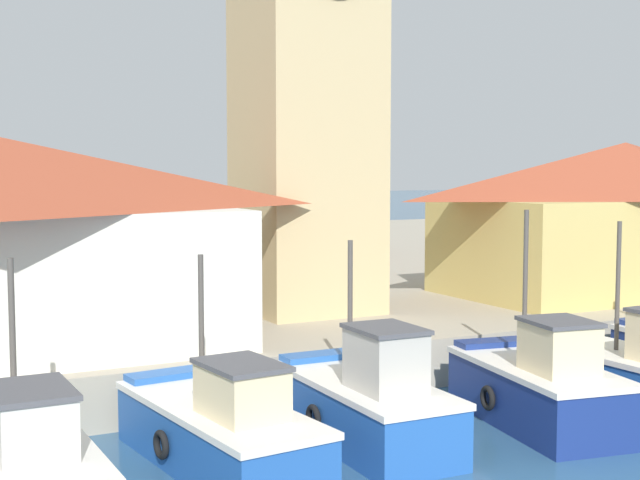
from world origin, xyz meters
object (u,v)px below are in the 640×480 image
clock_tower (306,47)px  fishing_boat_right_inner (640,375)px  warehouse_right (624,215)px  port_crane_near (335,97)px  fishing_boat_mid_left (220,429)px  fishing_boat_mid_right (539,387)px  fishing_boat_center (366,403)px  fishing_boat_left_inner (23,466)px

clock_tower → fishing_boat_right_inner: bearing=-67.4°
warehouse_right → port_crane_near: (-2.86, 14.96, 4.78)m
fishing_boat_mid_left → fishing_boat_mid_right: 6.79m
fishing_boat_center → fishing_boat_mid_right: bearing=-8.1°
fishing_boat_left_inner → clock_tower: bearing=43.6°
fishing_boat_mid_left → fishing_boat_mid_right: size_ratio=1.13×
fishing_boat_mid_left → fishing_boat_center: bearing=0.5°
fishing_boat_mid_right → warehouse_right: warehouse_right is taller
fishing_boat_mid_left → port_crane_near: port_crane_near is taller
fishing_boat_mid_right → clock_tower: size_ratio=0.30×
clock_tower → fishing_boat_mid_right: bearing=-83.7°
fishing_boat_mid_left → warehouse_right: 18.75m
fishing_boat_left_inner → fishing_boat_mid_left: (3.39, 0.52, -0.03)m
fishing_boat_left_inner → fishing_boat_mid_left: 3.43m
fishing_boat_left_inner → fishing_boat_right_inner: bearing=-0.6°
fishing_boat_left_inner → port_crane_near: port_crane_near is taller
fishing_boat_center → clock_tower: (2.82, 8.21, 7.82)m
port_crane_near → fishing_boat_mid_right: bearing=-108.1°
fishing_boat_mid_left → clock_tower: (5.81, 8.23, 7.91)m
fishing_boat_left_inner → fishing_boat_mid_right: (10.17, 0.01, 0.05)m
fishing_boat_mid_left → fishing_boat_mid_right: (6.77, -0.51, 0.08)m
warehouse_right → port_crane_near: bearing=100.8°
fishing_boat_right_inner → port_crane_near: port_crane_near is taller
fishing_boat_mid_left → warehouse_right: bearing=22.9°
fishing_boat_mid_right → clock_tower: clock_tower is taller
fishing_boat_left_inner → fishing_boat_right_inner: 12.89m
fishing_boat_left_inner → fishing_boat_center: bearing=4.9°
fishing_boat_mid_right → port_crane_near: port_crane_near is taller
fishing_boat_center → fishing_boat_right_inner: 6.55m
fishing_boat_center → warehouse_right: warehouse_right is taller
warehouse_right → fishing_boat_mid_left: bearing=-157.1°
warehouse_right → clock_tower: bearing=174.7°
fishing_boat_center → fishing_boat_left_inner: bearing=-175.1°
fishing_boat_mid_left → fishing_boat_mid_right: fishing_boat_mid_right is taller
fishing_boat_mid_right → fishing_boat_right_inner: 2.73m
fishing_boat_right_inner → warehouse_right: 11.28m
fishing_boat_left_inner → fishing_boat_right_inner: (12.89, -0.13, 0.04)m
port_crane_near → fishing_boat_mid_left: bearing=-122.7°
fishing_boat_center → port_crane_near: (11.22, 22.13, 7.67)m
fishing_boat_left_inner → fishing_boat_center: size_ratio=1.10×
port_crane_near → warehouse_right: bearing=-79.2°
fishing_boat_mid_left → fishing_boat_center: fishing_boat_center is taller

